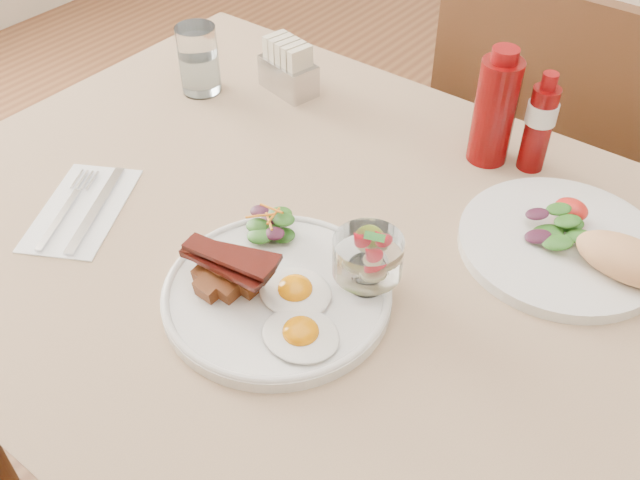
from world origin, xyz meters
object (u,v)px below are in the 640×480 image
table (358,310)px  chair_far (542,165)px  fruit_cup (368,257)px  second_plate (577,246)px  sugar_caddy (288,69)px  main_plate (277,295)px  hot_sauce_bottle (539,124)px  ketchup_bottle (495,110)px  water_glass (199,64)px

table → chair_far: 0.68m
table → fruit_cup: bearing=-48.5°
table → second_plate: second_plate is taller
sugar_caddy → main_plate: bearing=-39.8°
second_plate → fruit_cup: bearing=-128.7°
main_plate → fruit_cup: bearing=42.5°
main_plate → hot_sauce_bottle: size_ratio=1.79×
chair_far → ketchup_bottle: size_ratio=5.11×
chair_far → fruit_cup: size_ratio=10.91×
chair_far → sugar_caddy: bearing=-132.6°
table → hot_sauce_bottle: size_ratio=8.50×
hot_sauce_bottle → sugar_caddy: hot_sauce_bottle is taller
main_plate → fruit_cup: 0.12m
main_plate → water_glass: 0.52m
water_glass → fruit_cup: bearing=-24.3°
main_plate → water_glass: size_ratio=2.40×
fruit_cup → hot_sauce_bottle: 0.37m
ketchup_bottle → water_glass: 0.50m
fruit_cup → sugar_caddy: bearing=140.3°
second_plate → main_plate: bearing=-131.1°
table → chair_far: size_ratio=1.43×
table → chair_far: chair_far is taller
hot_sauce_bottle → ketchup_bottle: bearing=-162.5°
fruit_cup → table: bearing=131.5°
ketchup_bottle → fruit_cup: bearing=-87.0°
hot_sauce_bottle → water_glass: bearing=-165.7°
ketchup_bottle → main_plate: bearing=-98.4°
sugar_caddy → water_glass: bearing=-130.2°
hot_sauce_bottle → second_plate: bearing=-48.0°
sugar_caddy → water_glass: (-0.12, -0.09, 0.01)m
chair_far → main_plate: 0.81m
chair_far → main_plate: (-0.05, -0.78, 0.24)m
hot_sauce_bottle → water_glass: size_ratio=1.34×
table → main_plate: (-0.05, -0.11, 0.10)m
fruit_cup → second_plate: 0.29m
table → second_plate: 0.30m
chair_far → water_glass: size_ratio=7.97×
main_plate → ketchup_bottle: (0.06, 0.42, 0.08)m
second_plate → hot_sauce_bottle: (-0.13, 0.15, 0.06)m
ketchup_bottle → sugar_caddy: ketchup_bottle is taller
water_glass → second_plate: bearing=-0.6°
sugar_caddy → chair_far: bearing=59.8°
table → second_plate: (0.21, 0.18, 0.11)m
second_plate → table: bearing=-139.4°
main_plate → chair_far: bearing=86.6°
ketchup_bottle → hot_sauce_bottle: (0.06, 0.02, -0.01)m
chair_far → hot_sauce_bottle: size_ratio=5.95×
fruit_cup → water_glass: bearing=155.7°
fruit_cup → ketchup_bottle: size_ratio=0.47×
main_plate → second_plate: 0.39m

